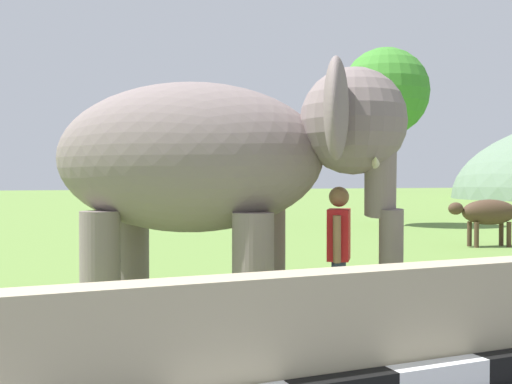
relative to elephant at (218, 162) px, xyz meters
The scene contains 5 objects.
barrier_parapet 2.67m from the elephant, 85.03° to the right, with size 28.00×0.36×1.00m, color tan.
elephant is the anchor object (origin of this frame).
person_handler 1.70m from the elephant, 20.51° to the right, with size 0.44×0.58×1.66m.
cow_near 11.17m from the elephant, 31.53° to the left, with size 1.93×0.94×1.23m.
tree_distant 17.49m from the elephant, 49.01° to the left, with size 3.31×3.31×6.71m.
Camera 1 is at (-0.53, -0.34, 1.73)m, focal length 43.43 mm.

